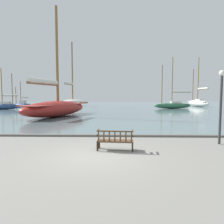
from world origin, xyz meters
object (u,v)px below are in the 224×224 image
Objects in this scene: sailboat_mid_port at (198,102)px; sailboat_mid_starboard at (4,105)px; sailboat_far_starboard at (22,104)px; sailboat_nearest_port at (56,107)px; park_bench at (115,140)px; lamp_post at (221,99)px; sailboat_centre_channel at (173,105)px; sailboat_distant_harbor at (72,102)px.

sailboat_mid_starboard is at bearing -163.05° from sailboat_mid_port.
sailboat_nearest_port is at bearing -56.36° from sailboat_far_starboard.
park_bench is 0.44× the size of lamp_post.
park_bench is at bearing -165.87° from lamp_post.
lamp_post is (-13.89, -37.34, 1.22)m from sailboat_mid_port.
sailboat_far_starboard is (-1.74, 10.42, -0.14)m from sailboat_mid_starboard.
sailboat_mid_port is 3.09× the size of lamp_post.
sailboat_centre_channel is at bearing 78.95° from lamp_post.
sailboat_distant_harbor is (-29.79, 0.11, 0.11)m from sailboat_mid_port.
sailboat_centre_channel is 1.56× the size of sailboat_far_starboard.
sailboat_mid_starboard is at bearing 135.32° from lamp_post.
sailboat_nearest_port is at bearing -137.07° from sailboat_mid_port.
sailboat_nearest_port reaches higher than sailboat_far_starboard.
sailboat_nearest_port reaches higher than sailboat_mid_port.
sailboat_distant_harbor reaches higher than lamp_post.
sailboat_nearest_port is at bearing 115.98° from park_bench.
sailboat_nearest_port is 1.34× the size of sailboat_centre_channel.
sailboat_mid_port is at bearing 42.93° from sailboat_nearest_port.
sailboat_far_starboard is at bearing 127.42° from lamp_post.
sailboat_distant_harbor reaches higher than park_bench.
lamp_post is at bearing -110.40° from sailboat_mid_port.
sailboat_centre_channel is at bearing -22.43° from sailboat_distant_harbor.
sailboat_distant_harbor is at bearing 179.80° from sailboat_mid_port.
sailboat_distant_harbor reaches higher than sailboat_nearest_port.
sailboat_nearest_port is 2.09× the size of sailboat_far_starboard.
sailboat_centre_channel is (31.17, 3.27, 0.06)m from sailboat_mid_starboard.
sailboat_nearest_port is (13.36, -12.27, 0.36)m from sailboat_mid_starboard.
sailboat_mid_starboard reaches higher than lamp_post.
sailboat_mid_starboard is 0.75× the size of sailboat_centre_channel.
sailboat_nearest_port is 23.64m from sailboat_centre_channel.
sailboat_far_starboard is (-22.09, 37.04, 0.18)m from park_bench.
park_bench is 5.70m from lamp_post.
sailboat_mid_port is 0.87× the size of sailboat_nearest_port.
sailboat_mid_starboard is 1.18× the size of sailboat_far_starboard.
park_bench is at bearing -64.02° from sailboat_nearest_port.
lamp_post is (25.59, -25.31, 1.48)m from sailboat_mid_starboard.
sailboat_distant_harbor is 40.70m from lamp_post.
sailboat_mid_starboard is at bearing -80.52° from sailboat_far_starboard.
sailboat_mid_port is at bearing 2.25° from sailboat_far_starboard.
sailboat_far_starboard reaches higher than park_bench.
sailboat_mid_port is 35.69m from sailboat_nearest_port.
sailboat_mid_port reaches higher than sailboat_centre_channel.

